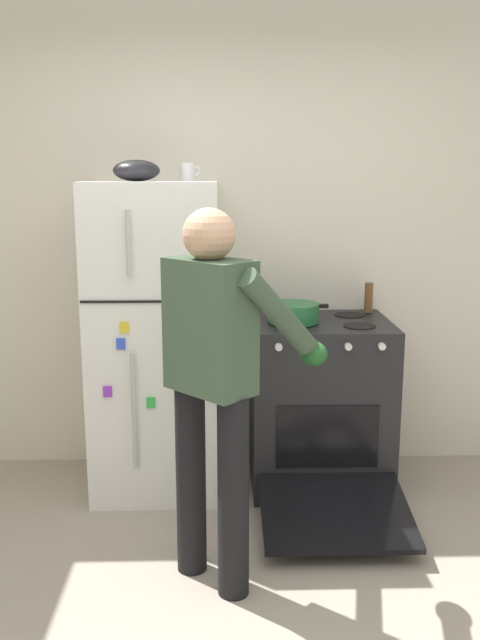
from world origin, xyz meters
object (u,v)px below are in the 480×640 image
at_px(person_cook, 217,366).
at_px(pepper_mill, 369,298).
at_px(refrigerator, 156,339).
at_px(red_pot, 293,313).
at_px(mixing_bowl, 136,170).
at_px(stove_range, 320,405).
at_px(coffee_mug, 188,172).

bearing_deg(person_cook, pepper_mill, 53.07).
height_order(refrigerator, pepper_mill, refrigerator).
xyz_separation_m(red_pot, mixing_bowl, (-0.82, 0.05, 0.75)).
relative_size(red_pot, pepper_mill, 2.19).
distance_m(refrigerator, red_pot, 0.76).
xyz_separation_m(stove_range, person_cook, (-0.56, -0.93, 0.50)).
xyz_separation_m(refrigerator, stove_range, (0.90, -0.02, -0.38)).
xyz_separation_m(pepper_mill, mixing_bowl, (-1.28, -0.20, 0.71)).
distance_m(red_pot, mixing_bowl, 1.11).
bearing_deg(mixing_bowl, refrigerator, -0.22).
xyz_separation_m(stove_range, pepper_mill, (0.30, 0.22, 0.57)).
bearing_deg(mixing_bowl, red_pot, -3.48).
height_order(red_pot, mixing_bowl, mixing_bowl).
relative_size(red_pot, mixing_bowl, 1.55).
bearing_deg(mixing_bowl, stove_range, -1.05).
bearing_deg(stove_range, person_cook, -121.20).
relative_size(stove_range, person_cook, 0.77).
distance_m(coffee_mug, pepper_mill, 1.25).
height_order(person_cook, coffee_mug, coffee_mug).
distance_m(person_cook, pepper_mill, 1.44).
bearing_deg(stove_range, coffee_mug, 174.60).
height_order(red_pot, coffee_mug, coffee_mug).
bearing_deg(coffee_mug, pepper_mill, 8.36).
bearing_deg(pepper_mill, person_cook, -126.93).
bearing_deg(mixing_bowl, person_cook, -66.12).
bearing_deg(red_pot, pepper_mill, 28.52).
height_order(refrigerator, red_pot, refrigerator).
xyz_separation_m(red_pot, coffee_mug, (-0.56, 0.10, 0.74)).
relative_size(refrigerator, red_pot, 4.48).
height_order(person_cook, pepper_mill, person_cook).
xyz_separation_m(person_cook, mixing_bowl, (-0.42, 0.95, 0.79)).
bearing_deg(person_cook, coffee_mug, 98.95).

